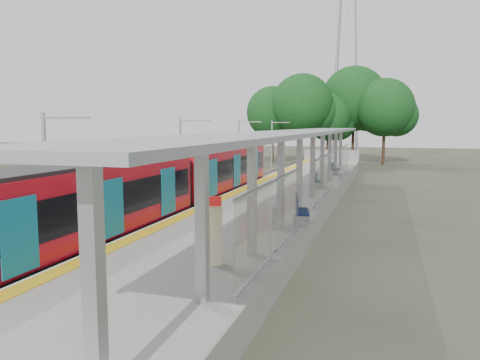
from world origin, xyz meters
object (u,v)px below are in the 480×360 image
train (168,184)px  info_pillar_near (215,235)px  info_pillar_far (313,171)px  bench_far (334,168)px  litter_bin (277,218)px  bench_near (300,209)px  bench_mid (317,180)px

train → info_pillar_near: (5.76, -8.74, -0.20)m
info_pillar_near → info_pillar_far: size_ratio=1.23×
bench_far → litter_bin: bearing=-72.2°
bench_near → bench_far: 19.31m
bench_mid → info_pillar_near: info_pillar_near is taller
info_pillar_near → info_pillar_far: bearing=76.6°
train → bench_far: train is taller
train → bench_mid: train is taller
litter_bin → bench_far: bearing=90.2°
bench_far → info_pillar_near: info_pillar_near is taller
bench_mid → info_pillar_far: 3.96m
train → info_pillar_far: train is taller
train → bench_mid: size_ratio=20.43×
train → litter_bin: bearing=-30.4°
bench_mid → bench_far: (0.17, 8.14, 0.02)m
bench_near → litter_bin: (-0.64, -1.21, -0.17)m
bench_mid → litter_bin: (0.24, -12.37, -0.06)m
bench_near → info_pillar_far: (-1.75, 15.03, 0.09)m
info_pillar_near → litter_bin: 5.03m
train → bench_near: (7.08, -2.56, -0.45)m
bench_far → info_pillar_near: 25.48m
bench_far → info_pillar_far: (-1.04, -4.27, 0.18)m
bench_near → bench_mid: (-0.88, 11.16, -0.11)m
train → bench_mid: (6.21, 8.60, -0.57)m
train → litter_bin: (6.44, -3.77, -0.62)m
bench_near → litter_bin: bench_near is taller
train → litter_bin: train is taller
litter_bin → train: bearing=149.6°
bench_near → bench_far: size_ratio=1.18×
train → litter_bin: size_ratio=32.09×
bench_far → bench_mid: bearing=-73.6°
info_pillar_near → litter_bin: size_ratio=2.28×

